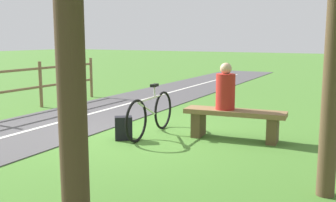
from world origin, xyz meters
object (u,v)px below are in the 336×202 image
Objects in this scene: bench at (234,119)px; backpack at (124,128)px; person_seated at (225,89)px; bicycle at (151,114)px.

backpack is (1.61, 0.94, -0.15)m from bench.
bench is 2.20× the size of person_seated.
bench is at bearing 102.05° from bicycle.
bench is at bearing -149.79° from backpack.
backpack is at bearing 22.74° from bench.
bicycle reaches higher than bench.
bicycle reaches higher than backpack.
bench is 0.53m from person_seated.
bench is 0.98× the size of bicycle.
bench reaches higher than backpack.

